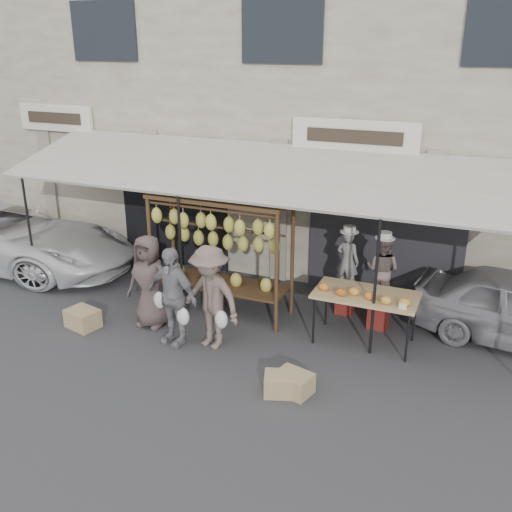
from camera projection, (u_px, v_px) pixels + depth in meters
The scene contains 15 objects.
ground_plane at pixel (202, 355), 9.28m from camera, with size 90.00×90.00×0.00m, color #2D2D30.
shophouse at pixel (325, 93), 13.59m from camera, with size 24.00×6.15×7.30m.
awning at pixel (257, 172), 10.33m from camera, with size 10.00×2.35×2.92m.
banana_rack at pixel (219, 233), 10.25m from camera, with size 2.60×0.90×2.24m.
produce_table at pixel (365, 296), 9.36m from camera, with size 1.70×0.90×1.04m.
vendor_left at pixel (348, 261), 10.40m from camera, with size 0.43×0.29×1.19m, color gray.
vendor_right at pixel (382, 270), 9.84m from camera, with size 0.59×0.46×1.22m, color #6E5E5B.
customer_left at pixel (149, 281), 10.00m from camera, with size 0.83×0.54×1.69m, color #4B3D3A.
customer_mid at pixel (172, 296), 9.40m from camera, with size 1.00×0.42×1.71m, color gray.
customer_right at pixel (210, 297), 9.29m from camera, with size 1.14×0.66×1.77m, color #6A584E.
stool_left at pixel (345, 302), 10.69m from camera, with size 0.31×0.31×0.44m, color maroon.
stool_right at pixel (379, 314), 10.14m from camera, with size 0.35×0.35×0.49m, color maroon.
crate_near_a at pixel (282, 384), 8.24m from camera, with size 0.51×0.38×0.30m, color tan.
crate_near_b at pixel (294, 383), 8.26m from camera, with size 0.52×0.39×0.31m, color tan.
crate_far at pixel (83, 318), 10.16m from camera, with size 0.56×0.42×0.33m, color tan.
Camera 1 is at (3.98, -7.12, 4.80)m, focal length 40.00 mm.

